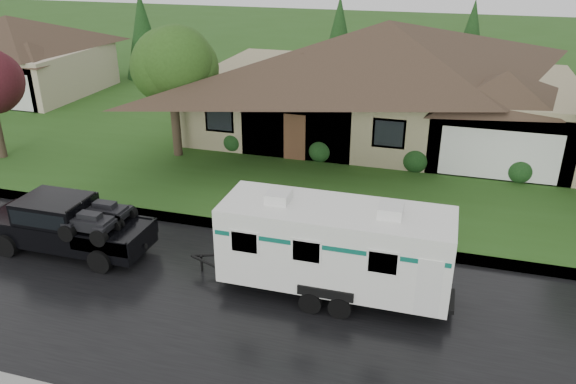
% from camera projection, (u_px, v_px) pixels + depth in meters
% --- Properties ---
extents(ground, '(140.00, 140.00, 0.00)m').
position_uv_depth(ground, '(254.00, 267.00, 17.29)').
color(ground, '#295219').
rests_on(ground, ground).
extents(road, '(140.00, 8.00, 0.01)m').
position_uv_depth(road, '(229.00, 304.00, 15.54)').
color(road, black).
rests_on(road, ground).
extents(curb, '(140.00, 0.50, 0.15)m').
position_uv_depth(curb, '(276.00, 232.00, 19.23)').
color(curb, gray).
rests_on(curb, ground).
extents(lawn, '(140.00, 26.00, 0.15)m').
position_uv_depth(lawn, '(347.00, 125.00, 30.39)').
color(lawn, '#295219').
rests_on(lawn, ground).
extents(house_main, '(19.44, 10.80, 6.90)m').
position_uv_depth(house_main, '(391.00, 67.00, 27.34)').
color(house_main, tan).
rests_on(house_main, lawn).
extents(house_far, '(10.80, 8.64, 5.80)m').
position_uv_depth(house_far, '(13.00, 48.00, 35.56)').
color(house_far, '#C1B38F').
rests_on(house_far, lawn).
extents(tree_left_green, '(3.54, 3.54, 5.86)m').
position_uv_depth(tree_left_green, '(171.00, 66.00, 24.31)').
color(tree_left_green, '#382B1E').
rests_on(tree_left_green, lawn).
extents(shrub_row, '(13.60, 1.00, 1.00)m').
position_uv_depth(shrub_row, '(367.00, 154.00, 24.65)').
color(shrub_row, '#143814').
rests_on(shrub_row, lawn).
extents(pickup_truck, '(5.37, 2.04, 1.79)m').
position_uv_depth(pickup_truck, '(65.00, 223.00, 17.92)').
color(pickup_truck, black).
rests_on(pickup_truck, ground).
extents(travel_trailer, '(6.63, 2.33, 2.97)m').
position_uv_depth(travel_trailer, '(335.00, 245.00, 15.40)').
color(travel_trailer, white).
rests_on(travel_trailer, ground).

